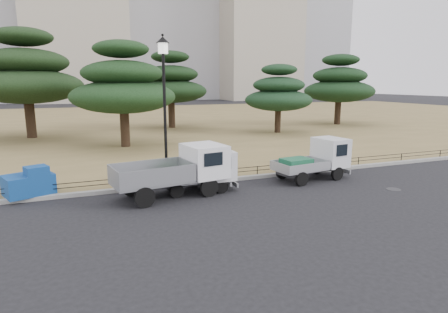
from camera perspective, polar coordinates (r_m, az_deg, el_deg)
name	(u,v)px	position (r m, az deg, el deg)	size (l,w,h in m)	color
ground	(242,198)	(14.79, 2.81, -6.35)	(220.00, 220.00, 0.00)	black
lawn	(134,122)	(44.08, -13.58, 5.17)	(120.00, 56.00, 0.15)	olive
curb	(219,180)	(17.09, -0.73, -3.65)	(120.00, 0.25, 0.16)	gray
truck_large	(178,169)	(15.01, -7.08, -1.85)	(4.72, 2.45, 1.96)	black
truck_kei_front	(202,171)	(15.57, -3.30, -2.30)	(3.17, 1.41, 1.67)	black
truck_kei_rear	(316,159)	(18.02, 13.82, -0.41)	(3.73, 1.94, 1.87)	black
street_lamp	(164,86)	(16.15, -9.12, 10.57)	(0.55, 0.55, 6.17)	black
pipe_fence	(218,172)	(17.13, -0.90, -2.37)	(38.00, 0.04, 0.40)	black
tarp_pile	(29,183)	(16.51, -27.54, -3.61)	(2.05, 1.80, 1.13)	navy
manhole	(394,189)	(17.50, 24.43, -4.57)	(0.60, 0.60, 0.01)	#2D2D30
pine_west_near	(26,75)	(33.33, -27.93, 10.88)	(8.44, 8.44, 8.44)	black
pine_center_left	(123,86)	(26.27, -15.16, 10.31)	(6.95, 6.95, 7.06)	black
pine_center_right	(171,84)	(36.71, -8.10, 10.94)	(6.86, 6.86, 7.28)	black
pine_east_near	(279,93)	(33.10, 8.31, 9.50)	(5.83, 5.83, 5.89)	black
pine_east_far	(339,84)	(41.26, 17.16, 10.48)	(7.16, 7.16, 7.19)	black
tower_east	(256,8)	(107.13, 4.89, 21.66)	(20.00, 18.00, 48.00)	#AAA08C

